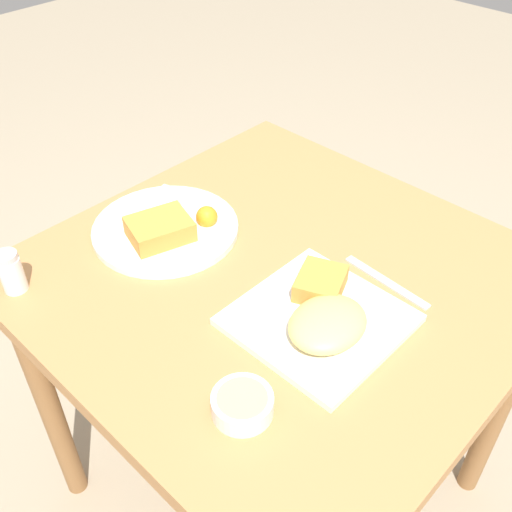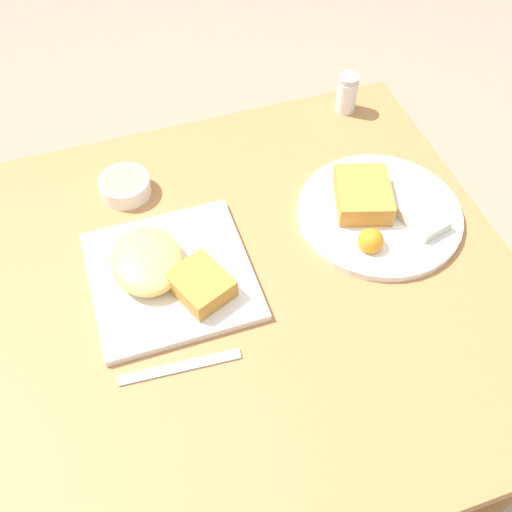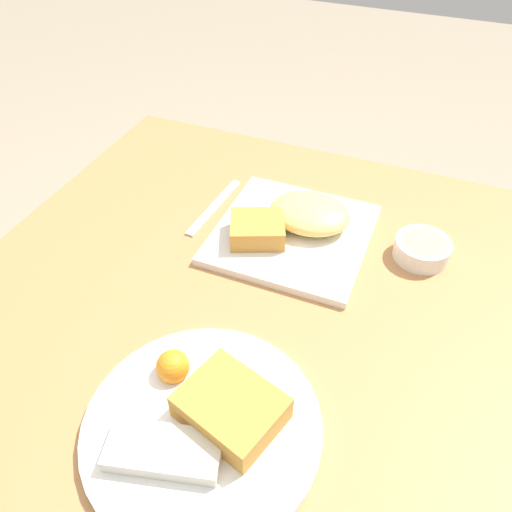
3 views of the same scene
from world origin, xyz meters
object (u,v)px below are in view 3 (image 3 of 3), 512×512
sauce_ramekin (422,249)px  butter_knife (214,207)px  plate_square_near (294,225)px  plate_oval_far (205,421)px

sauce_ramekin → butter_knife: (0.38, 0.01, -0.02)m
butter_knife → sauce_ramekin: bearing=95.0°
plate_square_near → sauce_ramekin: plate_square_near is taller
sauce_ramekin → butter_knife: sauce_ramekin is taller
plate_oval_far → plate_square_near: bearing=-87.4°
plate_square_near → plate_oval_far: (-0.02, 0.38, -0.01)m
plate_oval_far → butter_knife: size_ratio=1.59×
plate_oval_far → sauce_ramekin: 0.46m
plate_square_near → butter_knife: plate_square_near is taller
plate_square_near → plate_oval_far: bearing=92.6°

